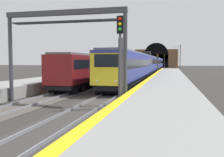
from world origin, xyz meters
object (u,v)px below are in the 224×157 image
object	(u,v)px
train_main_approaching	(151,64)
overhead_signal_gantry	(64,32)
catenary_mast_near	(180,58)
railway_signal_mid	(157,62)
train_adjacent_platform	(122,65)
railway_signal_near	(120,54)
railway_signal_far	(164,60)

from	to	relation	value
train_main_approaching	overhead_signal_gantry	xyz separation A→B (m)	(-45.67, 2.24, 2.61)
catenary_mast_near	overhead_signal_gantry	bearing A→B (deg)	170.39
overhead_signal_gantry	railway_signal_mid	bearing A→B (deg)	-6.05
train_adjacent_platform	railway_signal_near	xyz separation A→B (m)	(-33.17, -6.45, 1.26)
catenary_mast_near	train_main_approaching	bearing A→B (deg)	144.68
train_main_approaching	railway_signal_far	xyz separation A→B (m)	(47.05, -1.97, 1.16)
railway_signal_near	overhead_signal_gantry	size ratio (longest dim) A/B	0.64
train_adjacent_platform	train_main_approaching	bearing A→B (deg)	-18.60
overhead_signal_gantry	catenary_mast_near	xyz separation A→B (m)	(55.86, -9.46, -1.05)
train_adjacent_platform	catenary_mast_near	size ratio (longest dim) A/B	7.62
train_adjacent_platform	railway_signal_near	distance (m)	33.82
train_main_approaching	overhead_signal_gantry	world-z (taller)	overhead_signal_gantry
railway_signal_near	railway_signal_far	distance (m)	94.09
railway_signal_far	overhead_signal_gantry	distance (m)	92.82
train_main_approaching	catenary_mast_near	bearing A→B (deg)	145.02
railway_signal_near	overhead_signal_gantry	xyz separation A→B (m)	(1.37, 4.21, 1.54)
train_main_approaching	overhead_signal_gantry	distance (m)	45.80
train_main_approaching	railway_signal_near	bearing A→B (deg)	2.74
train_adjacent_platform	overhead_signal_gantry	distance (m)	32.00
railway_signal_mid	catenary_mast_near	xyz separation A→B (m)	(16.15, -5.25, 1.02)
railway_signal_mid	railway_signal_far	xyz separation A→B (m)	(53.01, 0.00, 0.61)
railway_signal_mid	railway_signal_near	bearing A→B (deg)	0.00
railway_signal_near	railway_signal_far	xyz separation A→B (m)	(94.09, 0.00, 0.09)
railway_signal_mid	train_adjacent_platform	bearing A→B (deg)	-39.20
railway_signal_mid	catenary_mast_near	distance (m)	17.01
train_adjacent_platform	railway_signal_near	size ratio (longest dim) A/B	10.16
railway_signal_far	railway_signal_near	bearing A→B (deg)	0.00
railway_signal_near	train_adjacent_platform	bearing A→B (deg)	-169.00
catenary_mast_near	railway_signal_mid	bearing A→B (deg)	161.99
catenary_mast_near	railway_signal_near	bearing A→B (deg)	174.76
railway_signal_near	railway_signal_mid	distance (m)	41.08
railway_signal_mid	railway_signal_far	bearing A→B (deg)	-180.00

